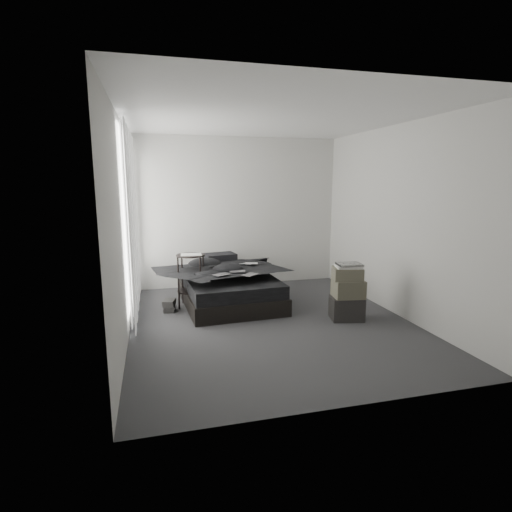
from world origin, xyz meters
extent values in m
cube|color=#363639|center=(0.00, 0.00, 0.00)|extent=(3.60, 4.20, 0.01)
cube|color=white|center=(0.00, 0.00, 2.60)|extent=(3.60, 4.20, 0.01)
cube|color=silver|center=(0.00, 2.10, 1.30)|extent=(3.60, 0.01, 2.60)
cube|color=silver|center=(0.00, -2.10, 1.30)|extent=(3.60, 0.01, 2.60)
cube|color=silver|center=(-1.80, 0.00, 1.30)|extent=(0.01, 4.20, 2.60)
cube|color=silver|center=(1.80, 0.00, 1.30)|extent=(0.01, 4.20, 2.60)
cube|color=white|center=(-1.78, 0.90, 1.35)|extent=(0.02, 2.00, 2.30)
cube|color=white|center=(-1.73, 0.90, 1.28)|extent=(0.06, 2.12, 2.48)
cube|color=black|center=(-0.38, 0.97, 0.12)|extent=(1.43, 1.84, 0.24)
cube|color=black|center=(-0.38, 0.97, 0.33)|extent=(1.38, 1.78, 0.19)
imported|color=black|center=(-0.38, 0.93, 0.53)|extent=(1.39, 1.58, 0.21)
cube|color=black|center=(-0.46, 1.65, 0.49)|extent=(0.55, 0.39, 0.12)
cube|color=black|center=(-0.40, 1.64, 0.60)|extent=(0.55, 0.42, 0.11)
imported|color=silver|center=(-0.06, 1.04, 0.64)|extent=(0.32, 0.25, 0.02)
cube|color=black|center=(-0.57, 0.49, 0.64)|extent=(0.26, 0.23, 0.01)
cube|color=black|center=(-0.32, 0.64, 0.64)|extent=(0.24, 0.18, 0.01)
cube|color=black|center=(-0.19, 0.39, 0.65)|extent=(0.26, 0.25, 0.01)
cylinder|color=black|center=(-0.95, 0.98, 0.39)|extent=(0.51, 0.51, 0.77)
cube|color=white|center=(-0.94, 0.96, 0.78)|extent=(0.31, 0.24, 0.02)
cube|color=black|center=(-1.28, 0.81, 0.08)|extent=(0.19, 0.24, 0.15)
cube|color=black|center=(1.03, -0.13, 0.16)|extent=(0.48, 0.41, 0.31)
cube|color=#545242|center=(1.03, -0.14, 0.43)|extent=(0.43, 0.36, 0.24)
cube|color=#545242|center=(1.02, -0.13, 0.63)|extent=(0.44, 0.39, 0.16)
cube|color=silver|center=(1.03, -0.13, 0.73)|extent=(0.37, 0.32, 0.03)
cube|color=silver|center=(1.03, -0.14, 0.76)|extent=(0.33, 0.28, 0.03)
camera|label=1|loc=(-1.45, -4.83, 1.83)|focal=28.00mm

